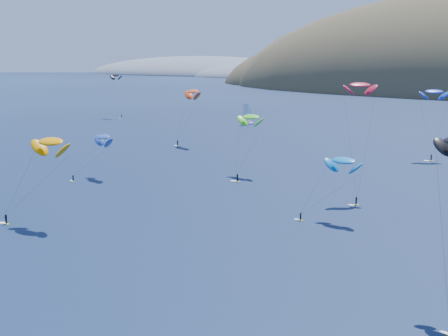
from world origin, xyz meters
TOP-DOWN VIEW (x-y plane):
  - headland at (-445.26, 750.08)m, footprint 460.00×250.00m
  - sailboat at (-69.05, 217.35)m, footprint 9.08×8.22m
  - kitesurfer_1 at (-52.91, 152.69)m, footprint 10.85×11.46m
  - kitesurfer_2 at (-14.42, 52.62)m, footprint 12.65×8.84m
  - kitesurfer_3 at (-7.23, 116.67)m, footprint 9.08×14.03m
  - kitesurfer_4 at (27.65, 169.73)m, footprint 9.53×8.80m
  - kitesurfer_5 at (32.64, 85.90)m, footprint 11.66×8.23m
  - kitesurfer_9 at (27.43, 106.93)m, footprint 8.03×12.59m
  - kitesurfer_10 at (-37.98, 91.47)m, footprint 9.65×13.20m
  - kitesurfer_12 at (-141.66, 208.62)m, footprint 9.74×4.59m

SIDE VIEW (x-z plane):
  - headland at x=-445.26m, z-range -33.36..26.64m
  - sailboat at x=-69.05m, z-range -4.50..6.33m
  - kitesurfer_10 at x=-37.98m, z-range 4.26..17.70m
  - kitesurfer_5 at x=32.64m, z-range 4.89..19.31m
  - kitesurfer_3 at x=-7.23m, z-range 6.71..24.98m
  - kitesurfer_2 at x=-14.42m, z-range 6.73..25.71m
  - kitesurfer_1 at x=-52.91m, z-range 8.25..30.35m
  - kitesurfer_4 at x=27.65m, z-range 9.31..32.90m
  - kitesurfer_12 at x=-141.66m, z-range 9.58..33.07m
  - kitesurfer_9 at x=27.43m, z-range 11.84..39.99m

